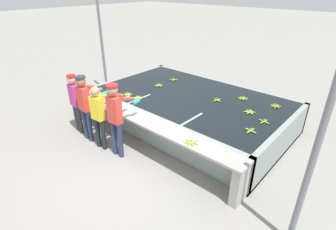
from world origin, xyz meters
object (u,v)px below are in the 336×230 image
(worker_2, at_px, (99,113))
(banana_bunch_floating_0, at_px, (159,85))
(banana_bunch_ledge_0, at_px, (191,142))
(worker_0, at_px, (76,98))
(banana_bunch_floating_4, at_px, (251,131))
(worker_1, at_px, (85,102))
(banana_bunch_floating_7, at_px, (249,112))
(banana_bunch_floating_8, at_px, (173,80))
(support_post_left, at_px, (102,48))
(banana_bunch_floating_1, at_px, (217,100))
(banana_bunch_floating_6, at_px, (128,94))
(knife_0, at_px, (84,94))
(banana_bunch_floating_9, at_px, (138,98))
(banana_bunch_floating_2, at_px, (264,121))
(banana_bunch_floating_3, at_px, (275,106))
(banana_bunch_floating_5, at_px, (243,98))
(support_post_right, at_px, (314,156))
(worker_3, at_px, (116,113))

(worker_2, height_order, banana_bunch_floating_0, worker_2)
(banana_bunch_ledge_0, bearing_deg, worker_0, -172.86)
(worker_2, bearing_deg, banana_bunch_floating_4, 29.68)
(worker_1, bearing_deg, worker_0, 173.25)
(banana_bunch_floating_7, bearing_deg, banana_bunch_floating_8, 168.99)
(banana_bunch_floating_0, relative_size, support_post_left, 0.09)
(banana_bunch_floating_1, relative_size, support_post_left, 0.09)
(worker_0, bearing_deg, banana_bunch_floating_6, 62.80)
(knife_0, bearing_deg, banana_bunch_floating_9, 31.04)
(worker_2, xyz_separation_m, banana_bunch_floating_1, (1.56, 2.56, -0.07))
(worker_0, xyz_separation_m, worker_2, (1.09, -0.07, -0.02))
(banana_bunch_floating_4, relative_size, support_post_left, 0.09)
(banana_bunch_floating_1, distance_m, banana_bunch_floating_6, 2.42)
(banana_bunch_floating_2, height_order, banana_bunch_ledge_0, banana_bunch_ledge_0)
(banana_bunch_floating_2, xyz_separation_m, banana_bunch_floating_8, (-3.31, 0.79, 0.00))
(banana_bunch_floating_3, bearing_deg, banana_bunch_floating_4, -86.71)
(worker_0, height_order, banana_bunch_floating_1, worker_0)
(banana_bunch_floating_8, height_order, support_post_left, support_post_left)
(worker_0, distance_m, banana_bunch_floating_5, 4.35)
(banana_bunch_floating_4, bearing_deg, banana_bunch_floating_2, 86.08)
(banana_bunch_floating_9, height_order, support_post_right, support_post_right)
(worker_2, bearing_deg, banana_bunch_floating_6, 110.97)
(worker_0, distance_m, banana_bunch_floating_6, 1.34)
(banana_bunch_floating_9, bearing_deg, worker_3, -61.93)
(banana_bunch_floating_0, bearing_deg, worker_0, -108.49)
(banana_bunch_floating_9, bearing_deg, banana_bunch_floating_8, 97.92)
(banana_bunch_floating_2, distance_m, banana_bunch_floating_6, 3.59)
(worker_3, distance_m, support_post_left, 4.23)
(banana_bunch_ledge_0, xyz_separation_m, support_post_left, (-5.26, 1.83, 0.73))
(banana_bunch_floating_8, height_order, banana_bunch_ledge_0, banana_bunch_ledge_0)
(banana_bunch_floating_6, xyz_separation_m, banana_bunch_ledge_0, (2.76, -0.77, 0.00))
(banana_bunch_floating_6, bearing_deg, support_post_right, -10.61)
(banana_bunch_floating_5, bearing_deg, banana_bunch_floating_8, -177.82)
(worker_2, height_order, banana_bunch_floating_9, worker_2)
(banana_bunch_floating_6, bearing_deg, worker_1, -92.91)
(worker_2, distance_m, banana_bunch_floating_3, 4.29)
(support_post_left, bearing_deg, worker_2, -37.87)
(worker_0, xyz_separation_m, banana_bunch_floating_3, (3.93, 3.14, -0.09))
(worker_0, relative_size, support_post_right, 0.49)
(support_post_right, bearing_deg, worker_1, -175.90)
(banana_bunch_floating_3, bearing_deg, banana_bunch_floating_6, -149.53)
(banana_bunch_floating_8, relative_size, knife_0, 0.94)
(banana_bunch_floating_3, distance_m, banana_bunch_floating_8, 3.19)
(banana_bunch_floating_4, relative_size, banana_bunch_floating_8, 1.06)
(support_post_right, bearing_deg, banana_bunch_floating_7, 130.76)
(banana_bunch_ledge_0, relative_size, support_post_left, 0.09)
(banana_bunch_floating_0, relative_size, banana_bunch_floating_6, 1.00)
(banana_bunch_floating_2, xyz_separation_m, banana_bunch_floating_3, (-0.13, 0.97, -0.00))
(banana_bunch_floating_2, distance_m, banana_bunch_floating_7, 0.51)
(worker_2, xyz_separation_m, worker_3, (0.55, 0.07, 0.14))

